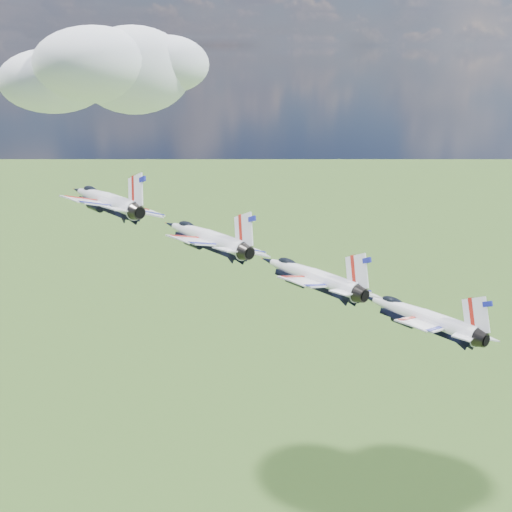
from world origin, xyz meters
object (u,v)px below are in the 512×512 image
jet_1 (204,237)px  jet_0 (104,200)px  jet_2 (309,276)px  jet_3 (419,316)px

jet_1 → jet_0: bearing=125.8°
jet_1 → jet_2: bearing=-54.2°
jet_0 → jet_1: 12.86m
jet_0 → jet_1: size_ratio=1.00×
jet_2 → jet_1: bearing=125.8°
jet_0 → jet_1: (8.81, -8.61, -3.68)m
jet_1 → jet_3: size_ratio=1.00×
jet_1 → jet_3: bearing=-54.2°
jet_0 → jet_2: 25.71m
jet_1 → jet_3: jet_1 is taller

